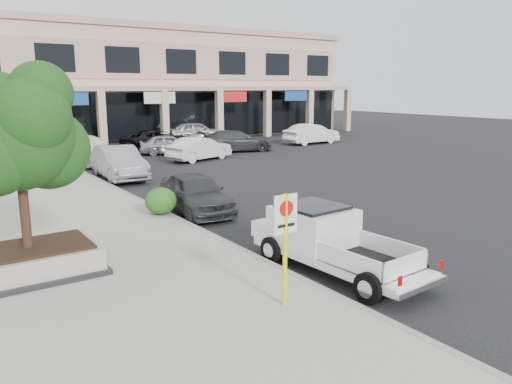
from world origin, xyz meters
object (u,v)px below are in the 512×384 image
at_px(lot_car_c, 236,141).
at_px(lot_car_a, 169,144).
at_px(planter_tree, 22,135).
at_px(pickup_truck, 338,242).
at_px(no_parking_sign, 285,235).
at_px(lot_car_b, 199,149).
at_px(lot_car_d, 157,140).
at_px(lot_car_e, 196,131).
at_px(curb_car_a, 196,193).
at_px(planter, 30,261).
at_px(curb_car_d, 80,146).
at_px(curb_car_b, 119,163).
at_px(lot_car_f, 312,134).
at_px(curb_car_c, 86,150).

bearing_deg(lot_car_c, lot_car_a, 87.18).
height_order(planter_tree, pickup_truck, planter_tree).
distance_m(no_parking_sign, lot_car_b, 21.56).
relative_size(pickup_truck, lot_car_d, 0.94).
bearing_deg(lot_car_e, curb_car_a, 162.08).
bearing_deg(planter_tree, planter, -131.03).
distance_m(curb_car_d, lot_car_a, 5.65).
xyz_separation_m(lot_car_a, lot_car_e, (5.38, 6.38, 0.14)).
bearing_deg(curb_car_a, lot_car_d, 77.57).
bearing_deg(curb_car_b, lot_car_f, 23.25).
distance_m(no_parking_sign, lot_car_f, 30.40).
bearing_deg(curb_car_c, curb_car_b, -96.10).
bearing_deg(curb_car_c, curb_car_a, -95.48).
bearing_deg(pickup_truck, lot_car_f, 47.25).
bearing_deg(lot_car_d, lot_car_b, 166.45).
bearing_deg(planter, lot_car_b, 50.27).
distance_m(planter, pickup_truck, 7.31).
distance_m(curb_car_a, lot_car_e, 24.23).
bearing_deg(lot_car_b, lot_car_f, -92.93).
bearing_deg(curb_car_c, lot_car_b, -28.73).
bearing_deg(curb_car_c, lot_car_d, 25.83).
bearing_deg(lot_car_b, lot_car_c, -78.12).
bearing_deg(lot_car_c, no_parking_sign, 163.07).
distance_m(no_parking_sign, curb_car_b, 16.63).
bearing_deg(lot_car_f, lot_car_c, 92.56).
relative_size(no_parking_sign, lot_car_a, 0.58).
relative_size(no_parking_sign, lot_car_f, 0.48).
height_order(planter, lot_car_f, lot_car_f).
distance_m(planter, lot_car_e, 30.51).
xyz_separation_m(curb_car_b, lot_car_e, (11.22, 13.26, 0.01)).
relative_size(no_parking_sign, curb_car_c, 0.42).
bearing_deg(pickup_truck, planter, 146.18).
distance_m(curb_car_c, lot_car_c, 10.20).
height_order(curb_car_a, lot_car_f, lot_car_f).
height_order(curb_car_d, lot_car_e, lot_car_e).
distance_m(no_parking_sign, curb_car_c, 22.62).
xyz_separation_m(planter, lot_car_c, (16.61, 17.33, 0.27)).
bearing_deg(lot_car_d, curb_car_a, 146.52).
xyz_separation_m(no_parking_sign, curb_car_d, (2.75, 24.73, -0.82)).
bearing_deg(planter_tree, curb_car_c, 70.35).
bearing_deg(curb_car_a, lot_car_f, 45.83).
relative_size(curb_car_c, lot_car_d, 1.06).
xyz_separation_m(pickup_truck, lot_car_c, (10.31, 21.03, -0.03)).
relative_size(no_parking_sign, lot_car_d, 0.44).
height_order(no_parking_sign, lot_car_e, no_parking_sign).
distance_m(planter_tree, lot_car_f, 29.99).
relative_size(curb_car_b, lot_car_a, 1.23).
relative_size(curb_car_a, curb_car_c, 0.77).
distance_m(pickup_truck, curb_car_d, 23.73).
relative_size(curb_car_a, curb_car_d, 0.73).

